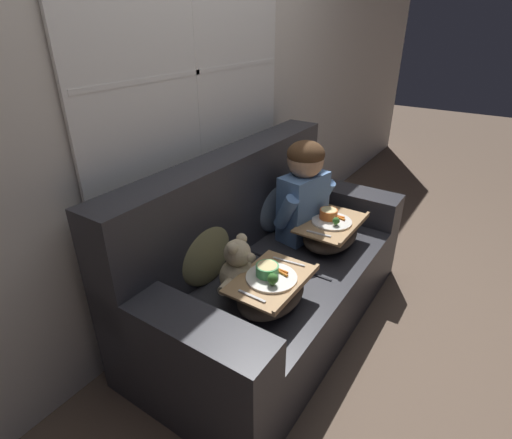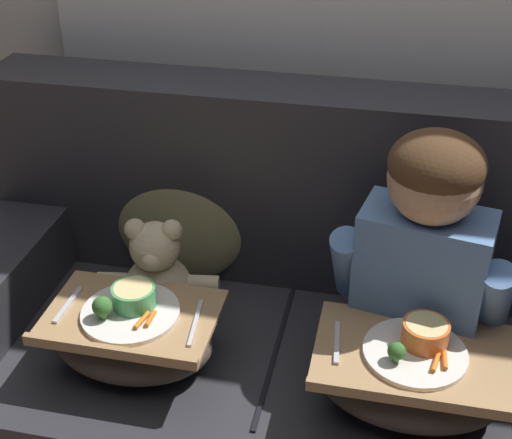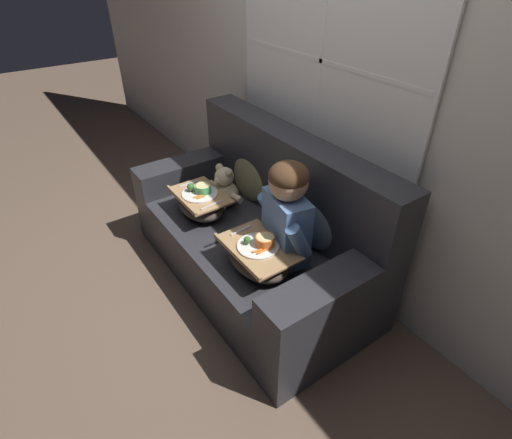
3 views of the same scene
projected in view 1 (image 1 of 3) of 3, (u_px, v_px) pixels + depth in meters
name	position (u px, v px, depth m)	size (l,w,h in m)	color
ground_plane	(276.00, 318.00, 2.46)	(14.00, 14.00, 0.00)	brown
wall_back_with_window	(192.00, 90.00, 2.14)	(8.00, 0.08, 2.60)	beige
couch	(265.00, 267.00, 2.34)	(1.81, 0.89, 0.99)	#2D2D33
throw_pillow_behind_child	(272.00, 201.00, 2.56)	(0.40, 0.19, 0.42)	slate
throw_pillow_behind_teddy	(202.00, 247.00, 2.06)	(0.41, 0.20, 0.43)	#898456
child_figure	(304.00, 187.00, 2.38)	(0.46, 0.25, 0.62)	#5B84BC
teddy_bear	(239.00, 270.00, 1.97)	(0.33, 0.24, 0.31)	beige
lap_tray_child	(331.00, 232.00, 2.40)	(0.46, 0.31, 0.22)	#473D33
lap_tray_teddy	(271.00, 290.00, 1.90)	(0.42, 0.29, 0.23)	#473D33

